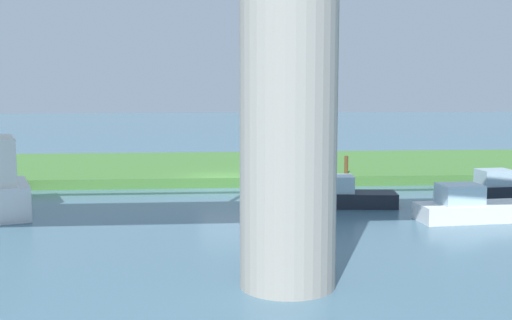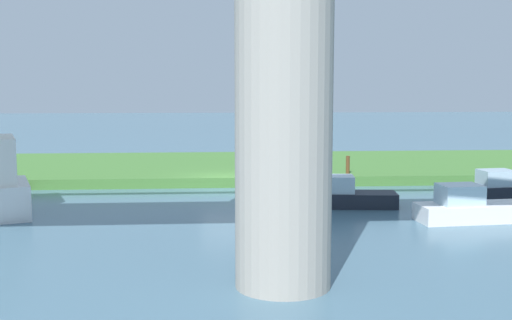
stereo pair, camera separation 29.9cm
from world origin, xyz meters
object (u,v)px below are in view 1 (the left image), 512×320
(person_on_bank, at_px, (302,160))
(pontoon_yellow, at_px, (346,195))
(mooring_post, at_px, (346,165))
(bridge_pylon, at_px, (289,76))
(motorboat_red, at_px, (502,188))
(riverboat_paddlewheel, at_px, (470,207))

(person_on_bank, bearing_deg, pontoon_yellow, 97.24)
(mooring_post, relative_size, pontoon_yellow, 0.23)
(bridge_pylon, distance_m, person_on_bank, 17.81)
(bridge_pylon, relative_size, mooring_post, 11.65)
(mooring_post, bearing_deg, pontoon_yellow, 77.20)
(bridge_pylon, bearing_deg, motorboat_red, -134.15)
(pontoon_yellow, distance_m, riverboat_paddlewheel, 5.15)
(mooring_post, height_order, pontoon_yellow, mooring_post)
(bridge_pylon, xyz_separation_m, motorboat_red, (-11.32, -11.66, -4.91))
(pontoon_yellow, xyz_separation_m, motorboat_red, (-7.49, -1.29, 0.00))
(person_on_bank, distance_m, riverboat_paddlewheel, 11.00)
(pontoon_yellow, bearing_deg, bridge_pylon, 69.74)
(bridge_pylon, height_order, motorboat_red, bridge_pylon)
(person_on_bank, relative_size, mooring_post, 1.50)
(riverboat_paddlewheel, bearing_deg, motorboat_red, -127.57)
(pontoon_yellow, height_order, riverboat_paddlewheel, riverboat_paddlewheel)
(bridge_pylon, xyz_separation_m, pontoon_yellow, (-3.83, -10.37, -4.91))
(riverboat_paddlewheel, bearing_deg, mooring_post, -74.25)
(person_on_bank, relative_size, riverboat_paddlewheel, 0.32)
(bridge_pylon, height_order, person_on_bank, bridge_pylon)
(person_on_bank, bearing_deg, mooring_post, 170.81)
(motorboat_red, bearing_deg, riverboat_paddlewheel, 52.43)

